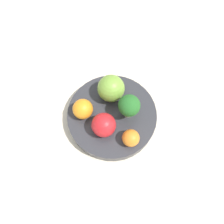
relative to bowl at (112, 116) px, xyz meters
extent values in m
plane|color=gray|center=(0.00, 0.00, -0.04)|extent=(6.00, 6.00, 0.00)
cube|color=beige|center=(0.00, 0.00, -0.03)|extent=(1.20, 1.20, 0.02)
cylinder|color=#2D2D33|center=(0.00, 0.00, 0.00)|extent=(0.21, 0.21, 0.03)
cylinder|color=#8CB76B|center=(-0.03, 0.02, 0.03)|extent=(0.02, 0.02, 0.03)
sphere|color=#236023|center=(-0.03, 0.02, 0.06)|extent=(0.05, 0.05, 0.05)
sphere|color=olive|center=(-0.03, -0.04, 0.05)|extent=(0.06, 0.06, 0.06)
sphere|color=red|center=(0.04, 0.02, 0.04)|extent=(0.05, 0.05, 0.05)
sphere|color=orange|center=(0.05, -0.04, 0.04)|extent=(0.05, 0.05, 0.05)
sphere|color=orange|center=(0.01, 0.07, 0.03)|extent=(0.04, 0.04, 0.04)
camera|label=1|loc=(0.12, 0.15, 0.48)|focal=35.00mm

